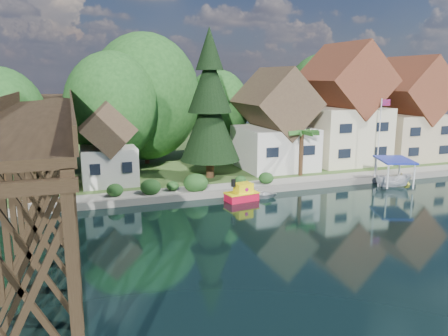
% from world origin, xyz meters
% --- Properties ---
extents(ground, '(140.00, 140.00, 0.00)m').
position_xyz_m(ground, '(0.00, 0.00, 0.00)').
color(ground, black).
rests_on(ground, ground).
extents(bank, '(140.00, 52.00, 0.50)m').
position_xyz_m(bank, '(0.00, 34.00, 0.25)').
color(bank, '#334C1E').
rests_on(bank, ground).
extents(seawall, '(60.00, 0.40, 0.62)m').
position_xyz_m(seawall, '(4.00, 8.00, 0.31)').
color(seawall, slate).
rests_on(seawall, ground).
extents(promenade, '(50.00, 2.60, 0.06)m').
position_xyz_m(promenade, '(6.00, 9.30, 0.53)').
color(promenade, gray).
rests_on(promenade, bank).
extents(trestle_bridge, '(4.12, 44.18, 9.30)m').
position_xyz_m(trestle_bridge, '(-16.00, 5.17, 5.35)').
color(trestle_bridge, black).
rests_on(trestle_bridge, ground).
extents(house_left, '(7.64, 8.64, 11.02)m').
position_xyz_m(house_left, '(7.00, 16.00, 5.14)').
color(house_left, silver).
rests_on(house_left, bank).
extents(house_center, '(8.65, 9.18, 13.89)m').
position_xyz_m(house_center, '(16.00, 16.50, 6.42)').
color(house_center, beige).
rests_on(house_center, bank).
extents(house_right, '(8.15, 8.64, 12.45)m').
position_xyz_m(house_right, '(25.00, 16.00, 5.78)').
color(house_right, tan).
rests_on(house_right, bank).
extents(shed, '(5.09, 5.40, 7.85)m').
position_xyz_m(shed, '(-11.00, 14.50, 3.83)').
color(shed, silver).
rests_on(shed, bank).
extents(bg_trees, '(49.90, 13.30, 10.57)m').
position_xyz_m(bg_trees, '(1.00, 21.25, 7.29)').
color(bg_trees, '#382314').
rests_on(bg_trees, bank).
extents(shrubs, '(15.76, 2.47, 1.70)m').
position_xyz_m(shrubs, '(-4.60, 9.26, 1.23)').
color(shrubs, '#1B4318').
rests_on(shrubs, bank).
extents(conifer, '(5.96, 5.96, 14.67)m').
position_xyz_m(conifer, '(-1.18, 13.68, 7.56)').
color(conifer, '#382314').
rests_on(conifer, bank).
extents(palm_tree, '(3.78, 3.78, 4.95)m').
position_xyz_m(palm_tree, '(7.87, 11.44, 4.82)').
color(palm_tree, '#382314').
rests_on(palm_tree, bank).
extents(flagpole, '(1.21, 0.13, 7.73)m').
position_xyz_m(flagpole, '(17.16, 11.01, 5.24)').
color(flagpole, white).
rests_on(flagpole, bank).
extents(tugboat, '(3.00, 1.95, 2.03)m').
position_xyz_m(tugboat, '(-0.65, 6.30, 0.61)').
color(tugboat, red).
rests_on(tugboat, ground).
extents(boat_white_a, '(4.19, 3.65, 0.73)m').
position_xyz_m(boat_white_a, '(1.03, 6.84, 0.36)').
color(boat_white_a, silver).
rests_on(boat_white_a, ground).
extents(boat_canopy, '(4.25, 5.02, 2.74)m').
position_xyz_m(boat_canopy, '(14.97, 5.97, 1.18)').
color(boat_canopy, silver).
rests_on(boat_canopy, ground).
extents(boat_yellow, '(2.20, 1.91, 1.15)m').
position_xyz_m(boat_yellow, '(16.91, 6.92, 0.57)').
color(boat_yellow, yellow).
rests_on(boat_yellow, ground).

